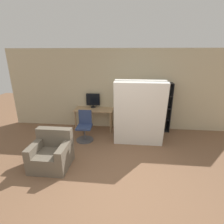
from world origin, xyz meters
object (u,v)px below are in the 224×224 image
at_px(mattress_near, 140,115).
at_px(monitor, 93,100).
at_px(mattress_far, 139,112).
at_px(armchair, 52,153).
at_px(office_chair, 85,129).
at_px(bookshelf, 157,107).

bearing_deg(mattress_near, monitor, 142.47).
distance_m(mattress_far, armchair, 2.57).
xyz_separation_m(monitor, office_chair, (-0.08, -0.97, -0.64)).
height_order(monitor, mattress_far, mattress_far).
relative_size(monitor, mattress_far, 0.26).
distance_m(bookshelf, mattress_near, 1.32).
bearing_deg(bookshelf, office_chair, -157.06).
distance_m(monitor, office_chair, 1.17).
height_order(office_chair, mattress_far, mattress_far).
relative_size(monitor, mattress_near, 0.26).
height_order(office_chair, mattress_near, mattress_near).
bearing_deg(office_chair, monitor, 85.42).
height_order(monitor, bookshelf, bookshelf).
bearing_deg(armchair, mattress_far, 34.21).
bearing_deg(mattress_far, office_chair, -177.90).
distance_m(mattress_near, armchair, 2.44).
xyz_separation_m(mattress_far, armchair, (-2.07, -1.41, -0.61)).
relative_size(bookshelf, armchair, 1.94).
bearing_deg(armchair, monitor, 77.19).
relative_size(mattress_far, armchair, 2.20).
distance_m(office_chair, bookshelf, 2.48).
bearing_deg(mattress_far, mattress_near, -90.00).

